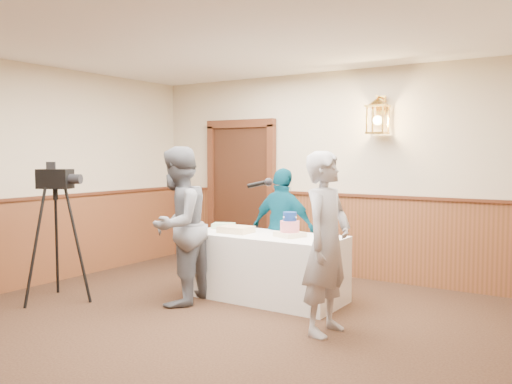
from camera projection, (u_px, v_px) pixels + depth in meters
ground at (166, 352)px, 4.58m from camera, size 7.00×7.00×0.00m
room_shell at (194, 171)px, 4.88m from camera, size 6.02×7.02×2.81m
display_table at (265, 266)px, 6.25m from camera, size 1.80×0.80×0.75m
tiered_cake at (290, 227)px, 6.03m from camera, size 0.34×0.34×0.28m
sheet_cake_yellow at (236, 229)px, 6.35m from camera, size 0.38×0.29×0.08m
sheet_cake_green at (223, 226)px, 6.75m from camera, size 0.32×0.29×0.06m
interviewer at (178, 226)px, 6.00m from camera, size 1.58×0.97×1.76m
baker at (327, 243)px, 5.01m from camera, size 0.43×0.64×1.70m
assistant_p at (283, 229)px, 6.66m from camera, size 0.90×0.42×1.50m
tv_camera_rig at (57, 242)px, 6.13m from camera, size 0.58×0.55×1.50m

